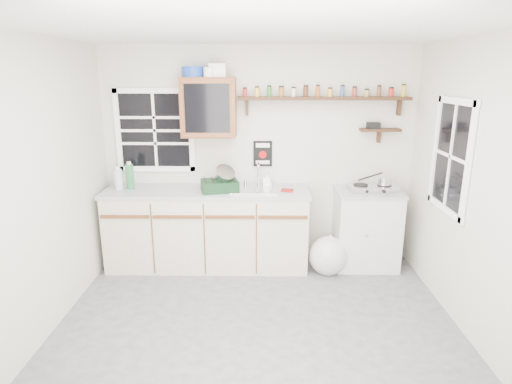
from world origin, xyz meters
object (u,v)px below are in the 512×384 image
upper_cabinet (209,107)px  dish_rack (221,182)px  main_cabinet (208,228)px  right_cabinet (366,228)px  spice_shelf (323,97)px  hotplate (372,188)px

upper_cabinet → dish_rack: upper_cabinet is taller
upper_cabinet → main_cabinet: bearing=-103.7°
right_cabinet → dish_rack: dish_rack is taller
spice_shelf → dish_rack: 1.48m
upper_cabinet → hotplate: bearing=-4.3°
main_cabinet → hotplate: 1.93m
hotplate → right_cabinet: bearing=144.1°
upper_cabinet → hotplate: (1.83, -0.14, -0.88)m
main_cabinet → upper_cabinet: upper_cabinet is taller
dish_rack → spice_shelf: bearing=-0.2°
upper_cabinet → hotplate: 2.04m
spice_shelf → hotplate: size_ratio=3.48×
main_cabinet → spice_shelf: size_ratio=1.21×
upper_cabinet → spice_shelf: bearing=3.1°
main_cabinet → dish_rack: bearing=-15.1°
spice_shelf → dish_rack: size_ratio=4.19×
main_cabinet → hotplate: (1.87, 0.01, 0.48)m
main_cabinet → spice_shelf: 1.98m
upper_cabinet → spice_shelf: size_ratio=0.34×
main_cabinet → hotplate: bearing=0.2°
main_cabinet → dish_rack: (0.17, -0.05, 0.55)m
main_cabinet → spice_shelf: spice_shelf is taller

